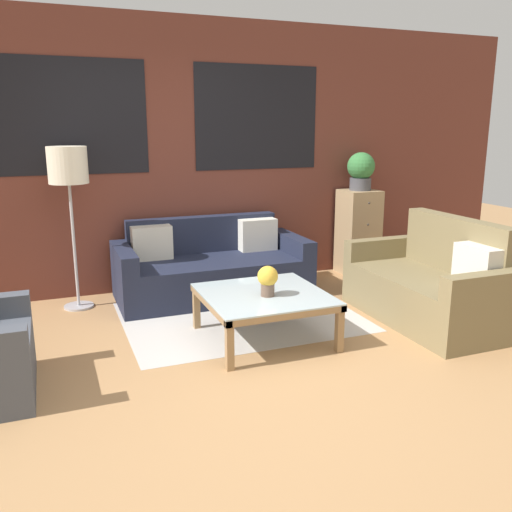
{
  "coord_description": "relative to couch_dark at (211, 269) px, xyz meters",
  "views": [
    {
      "loc": [
        -1.27,
        -3.24,
        1.72
      ],
      "look_at": [
        0.49,
        1.27,
        0.55
      ],
      "focal_mm": 38.0,
      "sensor_mm": 36.0,
      "label": 1
    }
  ],
  "objects": [
    {
      "name": "ground_plane",
      "position": [
        -0.27,
        -1.95,
        -0.28
      ],
      "size": [
        16.0,
        16.0,
        0.0
      ],
      "primitive_type": "plane",
      "color": "#AD7F51"
    },
    {
      "name": "wall_back_brick",
      "position": [
        -0.27,
        0.49,
        1.13
      ],
      "size": [
        8.4,
        0.09,
        2.8
      ],
      "color": "brown",
      "rests_on": "ground_plane"
    },
    {
      "name": "floor_lamp",
      "position": [
        -1.32,
        0.1,
        1.03
      ],
      "size": [
        0.36,
        0.36,
        1.54
      ],
      "color": "#B2B2B7",
      "rests_on": "ground_plane"
    },
    {
      "name": "drawer_cabinet",
      "position": [
        1.87,
        0.21,
        0.22
      ],
      "size": [
        0.41,
        0.42,
        0.99
      ],
      "color": "tan",
      "rests_on": "ground_plane"
    },
    {
      "name": "settee_vintage",
      "position": [
        1.63,
        -1.43,
        0.03
      ],
      "size": [
        0.8,
        1.54,
        0.92
      ],
      "color": "olive",
      "rests_on": "ground_plane"
    },
    {
      "name": "coffee_table",
      "position": [
        0.05,
        -1.31,
        0.06
      ],
      "size": [
        0.97,
        0.97,
        0.4
      ],
      "color": "silver",
      "rests_on": "ground_plane"
    },
    {
      "name": "flower_vase",
      "position": [
        0.05,
        -1.39,
        0.26
      ],
      "size": [
        0.16,
        0.16,
        0.24
      ],
      "color": "brown",
      "rests_on": "coffee_table"
    },
    {
      "name": "potted_plant",
      "position": [
        1.87,
        0.21,
        0.94
      ],
      "size": [
        0.32,
        0.32,
        0.43
      ],
      "color": "#47474C",
      "rests_on": "drawer_cabinet"
    },
    {
      "name": "couch_dark",
      "position": [
        0.0,
        0.0,
        0.0
      ],
      "size": [
        1.93,
        0.88,
        0.78
      ],
      "color": "#1E2338",
      "rests_on": "ground_plane"
    },
    {
      "name": "rug",
      "position": [
        0.05,
        -0.73,
        -0.28
      ],
      "size": [
        2.1,
        1.61,
        0.0
      ],
      "color": "#BCB7B2",
      "rests_on": "ground_plane"
    }
  ]
}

